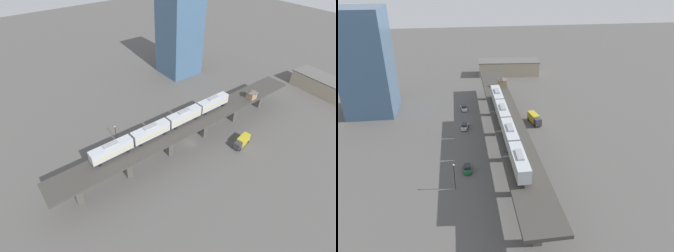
% 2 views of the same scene
% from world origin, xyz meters
% --- Properties ---
extents(ground_plane, '(400.00, 400.00, 0.00)m').
position_xyz_m(ground_plane, '(0.00, 0.00, 0.00)').
color(ground_plane, '#514F4C').
extents(elevated_viaduct, '(9.85, 92.12, 8.76)m').
position_xyz_m(elevated_viaduct, '(0.00, -0.20, 7.48)').
color(elevated_viaduct, '#393733').
rests_on(elevated_viaduct, ground).
extents(subway_train, '(3.62, 49.84, 4.45)m').
position_xyz_m(subway_train, '(-1.27, -8.05, 11.30)').
color(subway_train, '#ADB2BA').
rests_on(subway_train, elevated_viaduct).
extents(signal_hut, '(3.27, 3.27, 3.40)m').
position_xyz_m(signal_hut, '(1.98, 26.70, 10.56)').
color(signal_hut, '#8C7251').
rests_on(signal_hut, elevated_viaduct).
extents(street_car_silver, '(2.52, 4.64, 1.89)m').
position_xyz_m(street_car_silver, '(-12.10, 12.02, 0.94)').
color(street_car_silver, '#B7BABF').
rests_on(street_car_silver, ground).
extents(street_car_white, '(2.46, 4.62, 1.89)m').
position_xyz_m(street_car_white, '(-12.14, 27.27, 0.94)').
color(street_car_white, silver).
rests_on(street_car_white, ground).
extents(street_car_green, '(2.05, 4.45, 1.89)m').
position_xyz_m(street_car_green, '(-11.95, -12.31, 0.94)').
color(street_car_green, '#1E6638').
rests_on(street_car_green, ground).
extents(delivery_truck, '(3.67, 7.51, 3.20)m').
position_xyz_m(delivery_truck, '(11.12, 13.18, 1.76)').
color(delivery_truck, '#333338').
rests_on(delivery_truck, ground).
extents(street_lamp, '(0.44, 0.44, 6.94)m').
position_xyz_m(street_lamp, '(-14.95, -19.37, 4.11)').
color(street_lamp, black).
rests_on(street_lamp, ground).
extents(warehouse_building, '(29.27, 12.40, 6.80)m').
position_xyz_m(warehouse_building, '(10.14, 67.70, 3.41)').
color(warehouse_building, tan).
rests_on(warehouse_building, ground).
extents(office_tower, '(16.00, 16.00, 36.00)m').
position_xyz_m(office_tower, '(-44.13, 30.20, 18.00)').
color(office_tower, '#3D5B7A').
rests_on(office_tower, ground).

